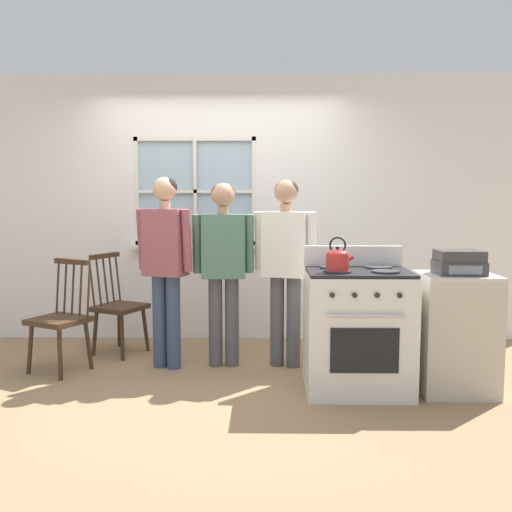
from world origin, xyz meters
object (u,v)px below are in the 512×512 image
object	(u,v)px
person_elderly_left	(165,254)
person_adult_right	(286,255)
stereo	(459,263)
person_teen_center	(223,257)
chair_by_window	(118,307)
chair_near_wall	(61,320)
stove	(357,329)
side_counter	(455,333)
potted_plant	(199,236)
kettle	(338,259)

from	to	relation	value
person_elderly_left	person_adult_right	xyz separation A→B (m)	(1.02, 0.06, -0.01)
person_elderly_left	stereo	bearing A→B (deg)	4.27
person_teen_center	chair_by_window	bearing A→B (deg)	155.93
person_teen_center	chair_near_wall	bearing A→B (deg)	-176.02
chair_by_window	stove	world-z (taller)	stove
chair_near_wall	side_counter	size ratio (longest dim) A/B	1.05
chair_by_window	stereo	xyz separation A→B (m)	(2.82, -1.04, 0.55)
person_adult_right	stove	distance (m)	0.95
chair_near_wall	chair_by_window	bearing A→B (deg)	85.07
stereo	person_teen_center	bearing A→B (deg)	159.94
person_adult_right	stove	bearing A→B (deg)	-32.56
side_counter	chair_near_wall	bearing A→B (deg)	171.76
chair_near_wall	potted_plant	xyz separation A→B (m)	(1.05, 1.08, 0.64)
person_adult_right	kettle	xyz separation A→B (m)	(0.35, -0.74, 0.04)
stereo	chair_by_window	bearing A→B (deg)	159.73
person_teen_center	potted_plant	xyz separation A→B (m)	(-0.32, 0.91, 0.12)
potted_plant	chair_near_wall	bearing A→B (deg)	-134.09
person_teen_center	side_counter	distance (m)	1.98
person_elderly_left	person_adult_right	world-z (taller)	person_elderly_left
person_adult_right	kettle	bearing A→B (deg)	-47.93
person_teen_center	stereo	xyz separation A→B (m)	(1.80, -0.66, 0.03)
kettle	side_counter	world-z (taller)	kettle
person_elderly_left	side_counter	distance (m)	2.42
chair_by_window	potted_plant	distance (m)	1.09
stove	potted_plant	bearing A→B (deg)	132.05
chair_by_window	person_elderly_left	distance (m)	0.89
kettle	side_counter	distance (m)	1.08
person_elderly_left	side_counter	world-z (taller)	person_elderly_left
person_teen_center	kettle	size ratio (longest dim) A/B	6.44
chair_near_wall	kettle	distance (m)	2.40
person_teen_center	potted_plant	world-z (taller)	person_teen_center
side_counter	stereo	xyz separation A→B (m)	(0.00, -0.02, 0.54)
chair_by_window	stove	bearing A→B (deg)	-90.06
chair_by_window	side_counter	distance (m)	3.00
person_teen_center	person_adult_right	world-z (taller)	person_adult_right
kettle	chair_by_window	bearing A→B (deg)	149.23
chair_near_wall	person_adult_right	xyz separation A→B (m)	(1.90, 0.17, 0.54)
stove	potted_plant	xyz separation A→B (m)	(-1.38, 1.53, 0.61)
potted_plant	stereo	world-z (taller)	potted_plant
potted_plant	stereo	distance (m)	2.63
stove	chair_near_wall	bearing A→B (deg)	169.65
chair_near_wall	side_counter	world-z (taller)	chair_near_wall
chair_near_wall	potted_plant	size ratio (longest dim) A/B	3.07
person_elderly_left	stereo	xyz separation A→B (m)	(2.29, -0.59, 0.00)
stove	kettle	bearing A→B (deg)	-143.04
chair_by_window	stove	distance (m)	2.32
person_teen_center	stereo	bearing A→B (deg)	-23.49
person_elderly_left	stove	xyz separation A→B (m)	(1.55, -0.55, -0.51)
chair_near_wall	person_teen_center	world-z (taller)	person_teen_center
person_adult_right	stereo	world-z (taller)	person_adult_right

